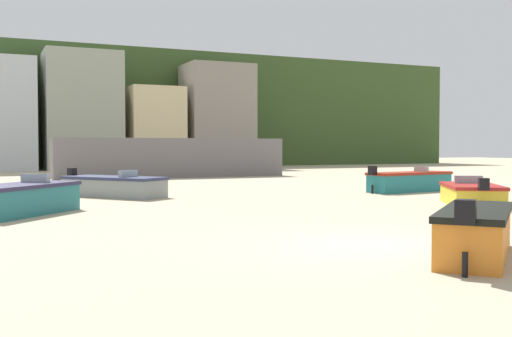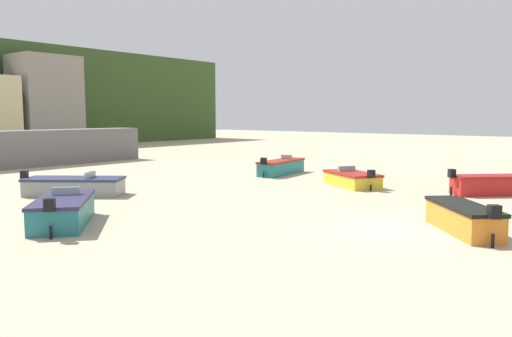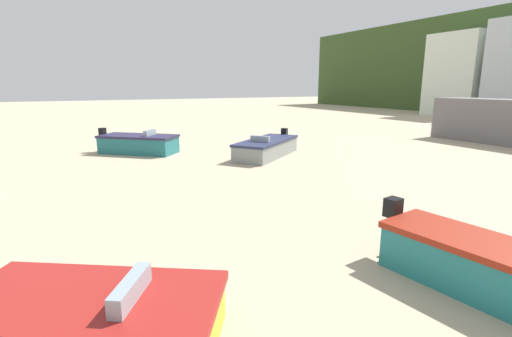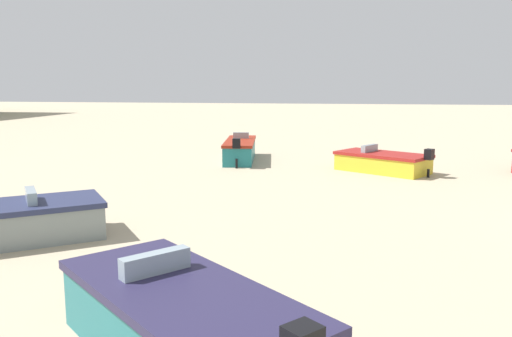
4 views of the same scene
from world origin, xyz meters
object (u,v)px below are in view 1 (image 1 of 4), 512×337
Objects in this scene: boat_teal_1 at (21,199)px; boat_orange_2 at (475,233)px; boat_teal_6 at (410,182)px; boat_yellow_4 at (472,194)px; boat_grey_0 at (114,186)px.

boat_teal_1 is 1.18× the size of boat_orange_2.
boat_teal_6 is (17.15, 2.83, -0.02)m from boat_teal_1.
boat_teal_1 is 1.05× the size of boat_yellow_4.
boat_grey_0 is 17.31m from boat_orange_2.
boat_teal_1 reaches higher than boat_teal_6.
boat_grey_0 is 6.81m from boat_teal_1.
boat_orange_2 reaches higher than boat_yellow_4.
boat_grey_0 is at bearing 173.46° from boat_yellow_4.
boat_teal_1 is at bearing 18.10° from boat_grey_0.
boat_orange_2 is at bearing -15.69° from boat_teal_1.
boat_teal_6 is (9.71, 14.22, -0.01)m from boat_orange_2.
boat_yellow_4 is (15.00, -3.38, -0.10)m from boat_teal_1.
boat_teal_6 is at bearing 131.64° from boat_grey_0.
boat_teal_1 is at bearing -160.31° from boat_yellow_4.
boat_teal_6 is at bearing 50.52° from boat_teal_1.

